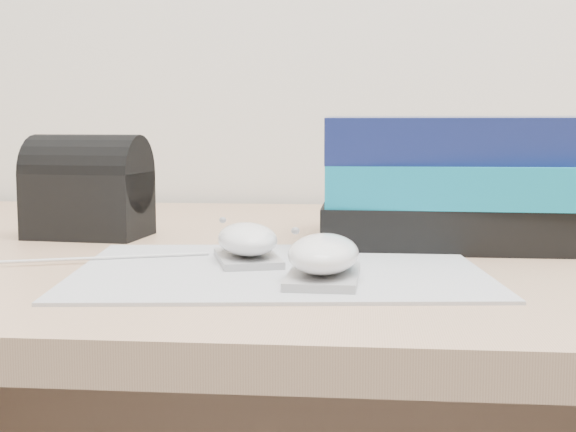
# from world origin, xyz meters

# --- Properties ---
(mousepad) EXTENTS (0.37, 0.30, 0.00)m
(mousepad) POSITION_xyz_m (-0.05, 1.41, 0.73)
(mousepad) COLOR gray
(mousepad) RESTS_ON desk
(mouse_rear) EXTENTS (0.08, 0.11, 0.04)m
(mouse_rear) POSITION_xyz_m (-0.08, 1.44, 0.75)
(mouse_rear) COLOR #99989B
(mouse_rear) RESTS_ON mousepad
(mouse_front) EXTENTS (0.06, 0.10, 0.04)m
(mouse_front) POSITION_xyz_m (-0.01, 1.36, 0.75)
(mouse_front) COLOR #9A999C
(mouse_front) RESTS_ON mousepad
(usb_cable) EXTENTS (0.21, 0.08, 0.00)m
(usb_cable) POSITION_xyz_m (-0.23, 1.43, 0.73)
(usb_cable) COLOR silver
(usb_cable) RESTS_ON mousepad
(book_stack) EXTENTS (0.27, 0.22, 0.13)m
(book_stack) POSITION_xyz_m (0.11, 1.60, 0.79)
(book_stack) COLOR black
(book_stack) RESTS_ON desk
(pouch) EXTENTS (0.13, 0.10, 0.11)m
(pouch) POSITION_xyz_m (-0.28, 1.59, 0.78)
(pouch) COLOR black
(pouch) RESTS_ON desk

